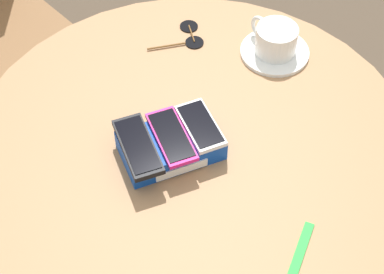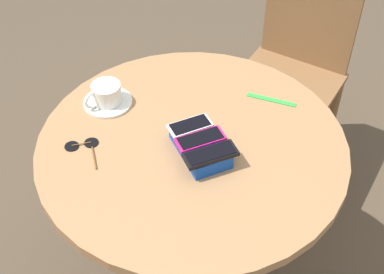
% 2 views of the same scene
% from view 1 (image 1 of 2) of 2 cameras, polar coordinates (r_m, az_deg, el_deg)
% --- Properties ---
extents(round_table, '(0.86, 0.86, 0.73)m').
position_cam_1_polar(round_table, '(1.30, 0.00, -4.06)').
color(round_table, '#2D2D2D').
rests_on(round_table, ground_plane).
extents(phone_box, '(0.19, 0.12, 0.04)m').
position_cam_1_polar(phone_box, '(1.17, -1.90, -0.76)').
color(phone_box, '#0F42AD').
rests_on(phone_box, round_table).
extents(phone_black, '(0.06, 0.14, 0.01)m').
position_cam_1_polar(phone_black, '(1.14, -4.84, -0.83)').
color(phone_black, black).
rests_on(phone_black, phone_box).
extents(phone_magenta, '(0.07, 0.14, 0.01)m').
position_cam_1_polar(phone_magenta, '(1.15, -1.84, 0.05)').
color(phone_magenta, '#D11975').
rests_on(phone_magenta, phone_box).
extents(phone_white, '(0.07, 0.12, 0.01)m').
position_cam_1_polar(phone_white, '(1.17, 0.72, 1.12)').
color(phone_white, silver).
rests_on(phone_white, phone_box).
extents(saucer, '(0.15, 0.15, 0.01)m').
position_cam_1_polar(saucer, '(1.37, 7.35, 7.50)').
color(saucer, white).
rests_on(saucer, round_table).
extents(coffee_cup, '(0.09, 0.11, 0.06)m').
position_cam_1_polar(coffee_cup, '(1.35, 7.42, 8.65)').
color(coffee_cup, white).
rests_on(coffee_cup, saucer).
extents(lanyard_strap, '(0.11, 0.12, 0.00)m').
position_cam_1_polar(lanyard_strap, '(1.08, 9.36, -10.70)').
color(lanyard_strap, green).
rests_on(lanyard_strap, round_table).
extents(sunglasses, '(0.13, 0.09, 0.01)m').
position_cam_1_polar(sunglasses, '(1.40, -0.30, 8.99)').
color(sunglasses, black).
rests_on(sunglasses, round_table).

